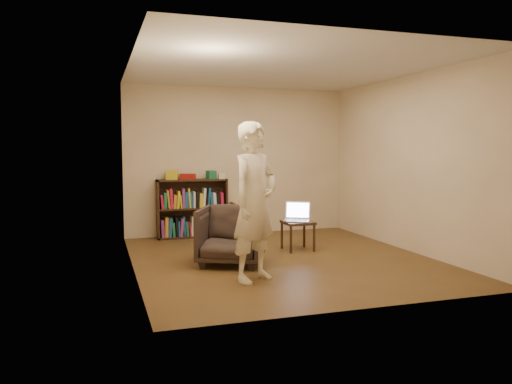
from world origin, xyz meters
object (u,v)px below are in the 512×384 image
object	(u,v)px
armchair	(231,235)
laptop	(297,217)
stool	(244,208)
person	(255,202)
bookshelf	(192,212)
side_table	(298,226)

from	to	relation	value
armchair	laptop	xyz separation A→B (m)	(1.19, 0.64, 0.12)
stool	armchair	size ratio (longest dim) A/B	0.69
armchair	person	size ratio (longest dim) A/B	0.46
bookshelf	armchair	bearing A→B (deg)	-86.85
bookshelf	stool	bearing A→B (deg)	-4.00
stool	bookshelf	bearing A→B (deg)	176.00
side_table	bookshelf	bearing A→B (deg)	129.43
bookshelf	side_table	bearing A→B (deg)	-50.57
stool	laptop	xyz separation A→B (m)	(0.40, -1.47, 0.03)
side_table	armchair	bearing A→B (deg)	-153.76
person	armchair	bearing A→B (deg)	61.29
person	side_table	bearing A→B (deg)	19.76
armchair	bookshelf	bearing A→B (deg)	117.81
bookshelf	person	bearing A→B (deg)	-86.79
person	bookshelf	bearing A→B (deg)	61.15
stool	side_table	world-z (taller)	stool
stool	laptop	size ratio (longest dim) A/B	1.17
side_table	person	world-z (taller)	person
side_table	laptop	size ratio (longest dim) A/B	0.88
bookshelf	armchair	xyz separation A→B (m)	(0.12, -2.18, -0.06)
bookshelf	laptop	size ratio (longest dim) A/B	2.41
stool	side_table	distance (m)	1.58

